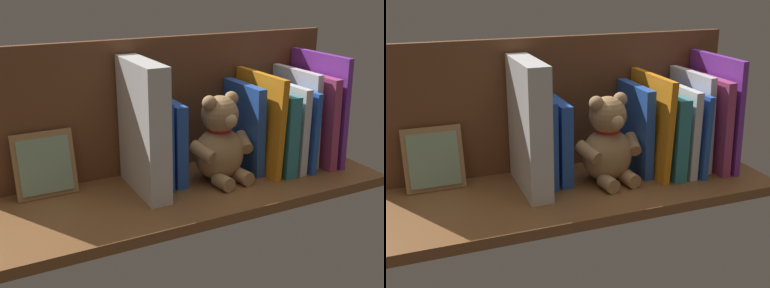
% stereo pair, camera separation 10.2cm
% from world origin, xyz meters
% --- Properties ---
extents(ground_plane, '(0.84, 0.31, 0.02)m').
position_xyz_m(ground_plane, '(0.00, 0.00, -0.01)').
color(ground_plane, brown).
extents(shelf_back_panel, '(0.84, 0.02, 0.30)m').
position_xyz_m(shelf_back_panel, '(0.00, -0.13, 0.15)').
color(shelf_back_panel, brown).
rests_on(shelf_back_panel, ground_plane).
extents(book_0, '(0.02, 0.20, 0.26)m').
position_xyz_m(book_0, '(-0.35, -0.02, 0.13)').
color(book_0, purple).
rests_on(book_0, ground_plane).
extents(book_1, '(0.03, 0.20, 0.22)m').
position_xyz_m(book_1, '(-0.32, -0.02, 0.11)').
color(book_1, '#B23F72').
rests_on(book_1, ground_plane).
extents(book_2, '(0.02, 0.17, 0.22)m').
position_xyz_m(book_2, '(-0.30, -0.03, 0.11)').
color(book_2, silver).
rests_on(book_2, ground_plane).
extents(book_3, '(0.01, 0.20, 0.19)m').
position_xyz_m(book_3, '(-0.27, -0.02, 0.09)').
color(book_3, blue).
rests_on(book_3, ground_plane).
extents(book_4, '(0.02, 0.19, 0.20)m').
position_xyz_m(book_4, '(-0.25, -0.03, 0.10)').
color(book_4, silver).
rests_on(book_4, ground_plane).
extents(book_5, '(0.03, 0.19, 0.19)m').
position_xyz_m(book_5, '(-0.22, -0.02, 0.09)').
color(book_5, teal).
rests_on(book_5, ground_plane).
extents(book_6, '(0.02, 0.19, 0.23)m').
position_xyz_m(book_6, '(-0.18, -0.03, 0.11)').
color(book_6, orange).
rests_on(book_6, ground_plane).
extents(book_7, '(0.03, 0.15, 0.20)m').
position_xyz_m(book_7, '(-0.16, -0.04, 0.10)').
color(book_7, blue).
rests_on(book_7, ground_plane).
extents(teddy_bear, '(0.16, 0.14, 0.20)m').
position_xyz_m(teddy_bear, '(-0.07, -0.01, 0.09)').
color(teddy_bear, tan).
rests_on(teddy_bear, ground_plane).
extents(book_8, '(0.03, 0.13, 0.18)m').
position_xyz_m(book_8, '(0.03, -0.05, 0.09)').
color(book_8, blue).
rests_on(book_8, ground_plane).
extents(book_9, '(0.02, 0.14, 0.19)m').
position_xyz_m(book_9, '(0.06, -0.05, 0.10)').
color(book_9, blue).
rests_on(book_9, ground_plane).
extents(dictionary_thick_white, '(0.05, 0.18, 0.28)m').
position_xyz_m(dictionary_thick_white, '(0.10, -0.03, 0.14)').
color(dictionary_thick_white, silver).
rests_on(dictionary_thick_white, ground_plane).
extents(picture_frame_leaning, '(0.12, 0.04, 0.13)m').
position_xyz_m(picture_frame_leaning, '(0.29, -0.10, 0.07)').
color(picture_frame_leaning, '#A87A4C').
rests_on(picture_frame_leaning, ground_plane).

